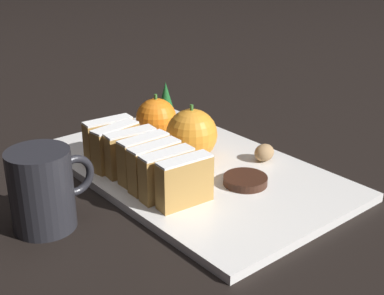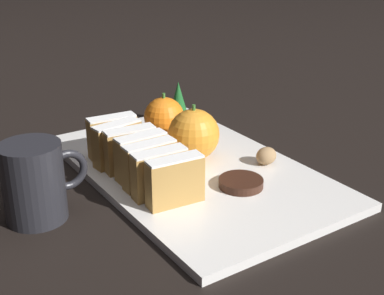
{
  "view_description": "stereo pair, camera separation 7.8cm",
  "coord_description": "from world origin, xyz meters",
  "px_view_note": "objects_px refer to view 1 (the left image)",
  "views": [
    {
      "loc": [
        -0.46,
        -0.55,
        0.35
      ],
      "look_at": [
        0.0,
        0.0,
        0.04
      ],
      "focal_mm": 50.0,
      "sensor_mm": 36.0,
      "label": 1
    },
    {
      "loc": [
        -0.4,
        -0.6,
        0.35
      ],
      "look_at": [
        0.0,
        0.0,
        0.04
      ],
      "focal_mm": 50.0,
      "sensor_mm": 36.0,
      "label": 2
    }
  ],
  "objects_px": {
    "orange_near": "(156,118)",
    "walnut": "(264,153)",
    "chocolate_cookie": "(245,180)",
    "orange_far": "(192,134)",
    "coffee_mug": "(45,190)"
  },
  "relations": [
    {
      "from": "orange_near",
      "to": "chocolate_cookie",
      "type": "distance_m",
      "value": 0.22
    },
    {
      "from": "orange_near",
      "to": "chocolate_cookie",
      "type": "relative_size",
      "value": 1.23
    },
    {
      "from": "walnut",
      "to": "chocolate_cookie",
      "type": "bearing_deg",
      "value": -154.2
    },
    {
      "from": "coffee_mug",
      "to": "walnut",
      "type": "bearing_deg",
      "value": -8.8
    },
    {
      "from": "orange_far",
      "to": "chocolate_cookie",
      "type": "xyz_separation_m",
      "value": [
        0.0,
        -0.11,
        -0.03
      ]
    },
    {
      "from": "walnut",
      "to": "coffee_mug",
      "type": "distance_m",
      "value": 0.33
    },
    {
      "from": "orange_far",
      "to": "walnut",
      "type": "bearing_deg",
      "value": -44.85
    },
    {
      "from": "orange_near",
      "to": "orange_far",
      "type": "relative_size",
      "value": 0.88
    },
    {
      "from": "orange_far",
      "to": "walnut",
      "type": "relative_size",
      "value": 2.65
    },
    {
      "from": "orange_far",
      "to": "chocolate_cookie",
      "type": "bearing_deg",
      "value": -89.67
    },
    {
      "from": "orange_far",
      "to": "chocolate_cookie",
      "type": "height_order",
      "value": "orange_far"
    },
    {
      "from": "orange_near",
      "to": "walnut",
      "type": "xyz_separation_m",
      "value": [
        0.07,
        -0.18,
        -0.02
      ]
    },
    {
      "from": "walnut",
      "to": "coffee_mug",
      "type": "xyz_separation_m",
      "value": [
        -0.33,
        0.05,
        0.03
      ]
    },
    {
      "from": "orange_near",
      "to": "orange_far",
      "type": "distance_m",
      "value": 0.1
    },
    {
      "from": "orange_near",
      "to": "orange_far",
      "type": "xyz_separation_m",
      "value": [
        -0.01,
        -0.1,
        0.01
      ]
    }
  ]
}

